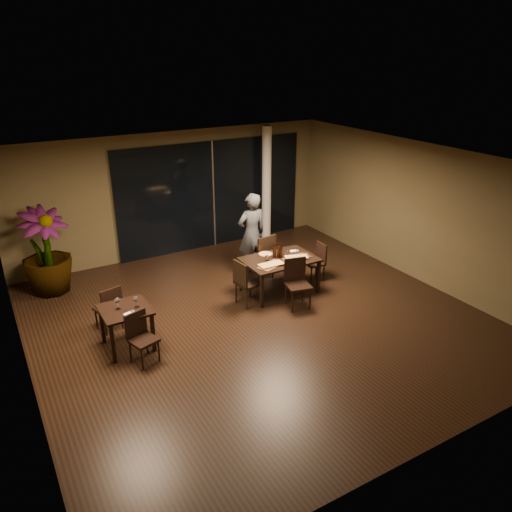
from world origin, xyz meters
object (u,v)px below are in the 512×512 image
object	(u,v)px
chair_side_near	(140,335)
bottle_b	(281,251)
chair_main_far	(263,255)
bottle_a	(275,251)
side_table	(126,315)
diner	(252,234)
bottle_c	(279,250)
chair_main_right	(317,260)
main_table	(280,262)
chair_main_near	(297,280)
chair_side_far	(110,306)
potted_plant	(46,251)
chair_main_left	(245,281)

from	to	relation	value
chair_side_near	bottle_b	world-z (taller)	bottle_b
chair_main_far	bottle_a	size ratio (longest dim) A/B	3.22
side_table	diner	bearing A→B (deg)	25.97
side_table	bottle_c	world-z (taller)	bottle_c
diner	bottle_a	bearing A→B (deg)	86.37
chair_main_right	bottle_a	distance (m)	1.21
main_table	chair_main_near	xyz separation A→B (m)	(-0.03, -0.68, -0.13)
chair_main_far	chair_side_far	size ratio (longest dim) A/B	1.18
diner	bottle_b	size ratio (longest dim) A/B	6.22
chair_main_far	potted_plant	xyz separation A→B (m)	(-4.20, 1.71, 0.33)
chair_main_near	potted_plant	bearing A→B (deg)	155.69
chair_main_near	bottle_a	distance (m)	0.84
side_table	diner	size ratio (longest dim) A/B	0.43
chair_side_near	bottle_a	xyz separation A→B (m)	(3.24, 1.07, 0.43)
bottle_c	main_table	bearing A→B (deg)	-104.68
chair_main_right	bottle_c	world-z (taller)	bottle_c
chair_main_far	potted_plant	distance (m)	4.55
main_table	diner	size ratio (longest dim) A/B	0.80
chair_main_far	bottle_a	world-z (taller)	bottle_a
main_table	diner	xyz separation A→B (m)	(-0.01, 1.15, 0.26)
chair_main_near	chair_main_right	size ratio (longest dim) A/B	1.17
chair_main_left	chair_main_right	world-z (taller)	chair_main_left
chair_side_far	bottle_b	bearing A→B (deg)	162.64
chair_main_left	bottle_c	xyz separation A→B (m)	(0.93, 0.23, 0.38)
side_table	diner	xyz separation A→B (m)	(3.39, 1.65, 0.31)
chair_main_near	chair_side_near	xyz separation A→B (m)	(-3.29, -0.31, -0.06)
bottle_b	chair_main_right	bearing A→B (deg)	3.62
chair_main_far	chair_main_near	distance (m)	1.39
chair_side_far	main_table	bearing A→B (deg)	162.10
diner	bottle_b	bearing A→B (deg)	93.26
chair_main_right	chair_side_far	xyz separation A→B (m)	(-4.55, 0.10, 0.02)
chair_main_far	chair_side_far	world-z (taller)	chair_main_far
bottle_b	bottle_c	bearing A→B (deg)	125.79
chair_main_near	bottle_b	world-z (taller)	bottle_b
chair_main_near	diner	world-z (taller)	diner
chair_main_left	chair_main_right	distance (m)	1.98
bottle_c	bottle_a	bearing A→B (deg)	179.57
chair_main_left	chair_main_near	bearing A→B (deg)	-128.59
potted_plant	chair_side_near	bearing A→B (deg)	-75.86
chair_main_far	side_table	bearing A→B (deg)	11.53
chair_main_left	bottle_b	distance (m)	1.05
diner	chair_main_right	bearing A→B (deg)	135.12
chair_main_left	chair_main_right	bearing A→B (deg)	-90.34
bottle_b	bottle_c	size ratio (longest dim) A/B	0.94
chair_main_left	diner	world-z (taller)	diner
main_table	chair_main_right	bearing A→B (deg)	5.12
main_table	chair_main_far	distance (m)	0.71
chair_main_right	chair_main_far	bearing A→B (deg)	-116.19
main_table	diner	bearing A→B (deg)	90.61
bottle_b	bottle_c	distance (m)	0.06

